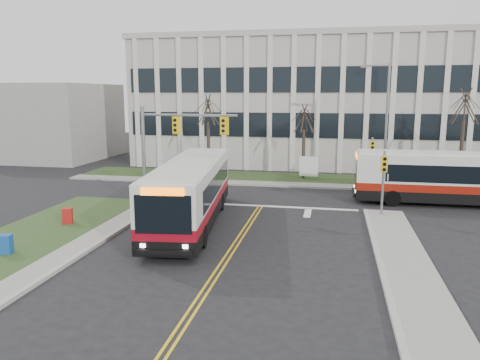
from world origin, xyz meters
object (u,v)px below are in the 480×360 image
at_px(newspaper_box_blue, 6,245).
at_px(newspaper_box_red, 68,217).
at_px(streetlight, 384,118).
at_px(bus_main, 191,194).
at_px(directory_sign, 309,167).
at_px(bus_cross, 455,180).

relative_size(newspaper_box_blue, newspaper_box_red, 1.00).
bearing_deg(newspaper_box_red, newspaper_box_blue, -111.76).
bearing_deg(streetlight, bus_main, -131.11).
bearing_deg(streetlight, newspaper_box_red, -140.62).
bearing_deg(newspaper_box_red, directory_sign, 30.82).
bearing_deg(directory_sign, newspaper_box_red, -127.41).
bearing_deg(newspaper_box_blue, bus_cross, 19.54).
bearing_deg(bus_cross, streetlight, -143.06).
relative_size(directory_sign, bus_main, 0.16).
height_order(bus_main, newspaper_box_red, bus_main).
bearing_deg(bus_cross, newspaper_box_red, -67.03).
relative_size(directory_sign, newspaper_box_blue, 2.11).
bearing_deg(bus_main, bus_cross, 19.67).
bearing_deg(newspaper_box_blue, newspaper_box_red, 76.40).
relative_size(bus_cross, newspaper_box_blue, 12.86).
height_order(bus_main, bus_cross, bus_main).
bearing_deg(bus_main, streetlight, 42.11).
bearing_deg(streetlight, newspaper_box_blue, -132.29).
height_order(streetlight, directory_sign, streetlight).
relative_size(bus_cross, newspaper_box_red, 12.86).
bearing_deg(newspaper_box_blue, directory_sign, 46.14).
xyz_separation_m(directory_sign, bus_cross, (9.49, -6.54, 0.46)).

